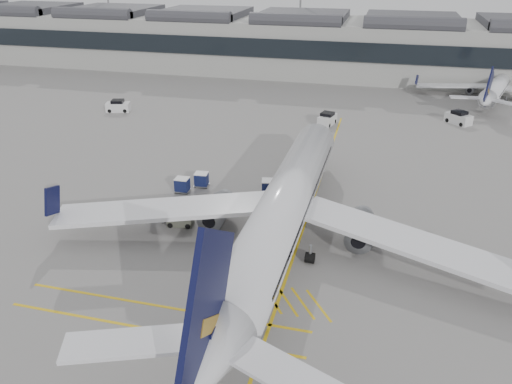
% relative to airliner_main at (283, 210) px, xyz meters
% --- Properties ---
extents(ground, '(220.00, 220.00, 0.00)m').
position_rel_airliner_main_xyz_m(ground, '(-8.66, -0.61, -3.53)').
color(ground, gray).
rests_on(ground, ground).
extents(terminal, '(200.00, 20.45, 12.40)m').
position_rel_airliner_main_xyz_m(terminal, '(-8.66, 71.31, 2.61)').
color(terminal, '#9E9E99').
rests_on(terminal, ground).
extents(apron_markings, '(0.25, 60.00, 0.01)m').
position_rel_airliner_main_xyz_m(apron_markings, '(1.34, 9.39, -3.53)').
color(apron_markings, gold).
rests_on(apron_markings, ground).
extents(airliner_main, '(41.41, 45.24, 12.03)m').
position_rel_airliner_main_xyz_m(airliner_main, '(0.00, 0.00, 0.00)').
color(airliner_main, silver).
rests_on(airliner_main, ground).
extents(airliner_far, '(26.39, 29.27, 8.03)m').
position_rel_airliner_main_xyz_m(airliner_far, '(26.68, 57.24, -1.17)').
color(airliner_far, silver).
rests_on(airliner_far, ground).
extents(belt_loader, '(4.54, 2.49, 1.80)m').
position_rel_airliner_main_xyz_m(belt_loader, '(-1.41, 9.26, -3.01)').
color(belt_loader, silver).
rests_on(belt_loader, ground).
extents(baggage_cart_a, '(1.98, 1.74, 1.82)m').
position_rel_airliner_main_xyz_m(baggage_cart_a, '(-3.37, 9.50, -2.56)').
color(baggage_cart_a, gray).
rests_on(baggage_cart_a, ground).
extents(baggage_cart_b, '(1.65, 1.41, 1.61)m').
position_rel_airliner_main_xyz_m(baggage_cart_b, '(-11.22, 9.93, -2.67)').
color(baggage_cart_b, gray).
rests_on(baggage_cart_b, ground).
extents(baggage_cart_c, '(1.56, 1.29, 1.63)m').
position_rel_airliner_main_xyz_m(baggage_cart_c, '(-12.75, 8.07, -2.66)').
color(baggage_cart_c, gray).
rests_on(baggage_cart_c, ground).
extents(baggage_cart_d, '(1.79, 1.59, 1.61)m').
position_rel_airliner_main_xyz_m(baggage_cart_d, '(-12.45, 1.66, -2.67)').
color(baggage_cart_d, gray).
rests_on(baggage_cart_d, ground).
extents(ramp_agent_a, '(0.69, 0.54, 1.64)m').
position_rel_airliner_main_xyz_m(ramp_agent_a, '(-6.06, 5.92, -2.71)').
color(ramp_agent_a, orange).
rests_on(ramp_agent_a, ground).
extents(ramp_agent_b, '(0.95, 0.85, 1.62)m').
position_rel_airliner_main_xyz_m(ramp_agent_b, '(-7.01, 5.20, -2.72)').
color(ramp_agent_b, '#E0460B').
rests_on(ramp_agent_b, ground).
extents(pushback_tug, '(2.54, 1.76, 1.33)m').
position_rel_airliner_main_xyz_m(pushback_tug, '(-10.15, 1.17, -2.94)').
color(pushback_tug, '#4C4E42').
rests_on(pushback_tug, ground).
extents(safety_cone_nose, '(0.40, 0.40, 0.56)m').
position_rel_airliner_main_xyz_m(safety_cone_nose, '(-0.90, 18.75, -3.25)').
color(safety_cone_nose, '#F24C0A').
rests_on(safety_cone_nose, ground).
extents(safety_cone_engine, '(0.37, 0.37, 0.51)m').
position_rel_airliner_main_xyz_m(safety_cone_engine, '(7.42, 2.48, -3.28)').
color(safety_cone_engine, '#F24C0A').
rests_on(safety_cone_engine, ground).
extents(service_van_left, '(4.10, 2.75, 1.93)m').
position_rel_airliner_main_xyz_m(service_van_left, '(-34.52, 34.04, -2.67)').
color(service_van_left, silver).
rests_on(service_van_left, ground).
extents(service_van_mid, '(2.69, 4.00, 1.88)m').
position_rel_airliner_main_xyz_m(service_van_mid, '(-0.46, 35.69, -2.69)').
color(service_van_mid, silver).
rests_on(service_van_mid, ground).
extents(service_van_right, '(4.08, 4.03, 1.97)m').
position_rel_airliner_main_xyz_m(service_van_right, '(18.85, 41.16, -2.66)').
color(service_van_right, silver).
rests_on(service_van_right, ground).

